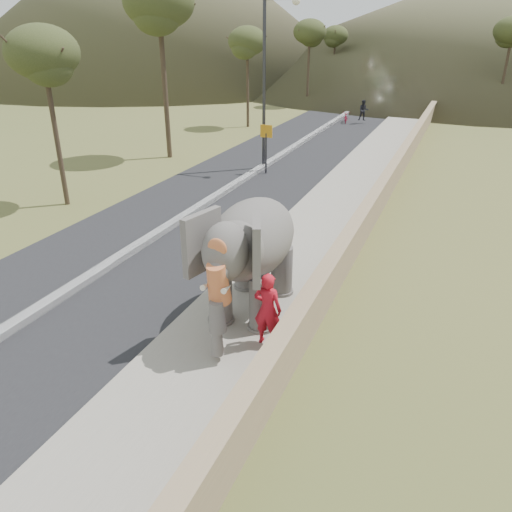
% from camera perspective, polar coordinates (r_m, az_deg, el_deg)
% --- Properties ---
extents(ground, '(160.00, 160.00, 0.00)m').
position_cam_1_polar(ground, '(13.13, 0.01, -5.79)').
color(ground, olive).
rests_on(ground, ground).
extents(road, '(7.00, 120.00, 0.03)m').
position_cam_1_polar(road, '(23.44, -1.95, 8.24)').
color(road, black).
rests_on(road, ground).
extents(median, '(0.35, 120.00, 0.22)m').
position_cam_1_polar(median, '(23.41, -1.95, 8.46)').
color(median, black).
rests_on(median, ground).
extents(walkway, '(3.00, 120.00, 0.15)m').
position_cam_1_polar(walkway, '(21.91, 10.14, 6.85)').
color(walkway, '#9E9687').
rests_on(walkway, ground).
extents(parapet, '(0.30, 120.00, 1.10)m').
position_cam_1_polar(parapet, '(21.51, 14.54, 7.43)').
color(parapet, tan).
rests_on(parapet, ground).
extents(lamppost, '(1.76, 0.36, 8.00)m').
position_cam_1_polar(lamppost, '(25.26, 1.64, 20.66)').
color(lamppost, '#2F2F34').
rests_on(lamppost, ground).
extents(signboard, '(0.60, 0.08, 2.40)m').
position_cam_1_polar(signboard, '(24.77, 1.17, 13.04)').
color(signboard, '#2D2D33').
rests_on(signboard, ground).
extents(hill_far, '(80.00, 80.00, 14.00)m').
position_cam_1_polar(hill_far, '(80.45, 25.08, 22.90)').
color(hill_far, brown).
rests_on(hill_far, ground).
extents(elephant_and_man, '(2.45, 4.22, 2.95)m').
position_cam_1_polar(elephant_and_man, '(12.17, -0.37, 0.19)').
color(elephant_and_man, slate).
rests_on(elephant_and_man, ground).
extents(motorcyclist, '(2.17, 1.75, 1.74)m').
position_cam_1_polar(motorcyclist, '(39.67, 11.06, 15.62)').
color(motorcyclist, maroon).
rests_on(motorcyclist, ground).
extents(trees, '(48.71, 43.70, 9.37)m').
position_cam_1_polar(trees, '(37.39, 19.02, 19.13)').
color(trees, '#473828').
rests_on(trees, ground).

